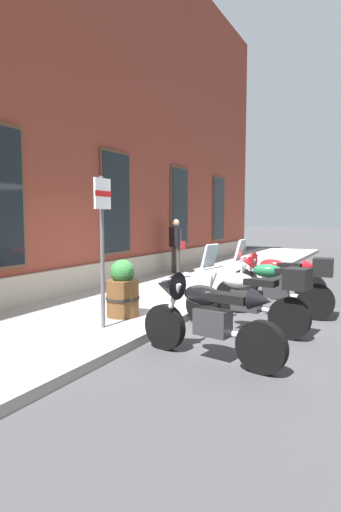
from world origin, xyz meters
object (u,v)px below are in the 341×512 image
(pedestrian_dark_jacket, at_px, (176,243))
(motorcycle_silver_touring, at_px, (251,296))
(motorcycle_green_touring, at_px, (279,285))
(motorcycle_red_sport, at_px, (273,274))
(parking_sign, at_px, (102,230))
(barrel_planter, at_px, (123,291))
(motorcycle_black_sport, at_px, (204,313))

(pedestrian_dark_jacket, bearing_deg, motorcycle_silver_touring, -141.98)
(motorcycle_green_touring, relative_size, motorcycle_red_sport, 1.02)
(parking_sign, height_order, barrel_planter, parking_sign)
(motorcycle_green_touring, bearing_deg, pedestrian_dark_jacket, 47.94)
(motorcycle_red_sport, xyz_separation_m, pedestrian_dark_jacket, (2.04, 3.33, 0.45))
(motorcycle_silver_touring, xyz_separation_m, barrel_planter, (-0.49, 2.01, -0.01))
(motorcycle_black_sport, relative_size, barrel_planter, 2.11)
(motorcycle_black_sport, xyz_separation_m, pedestrian_dark_jacket, (6.05, 3.45, 0.43))
(parking_sign, xyz_separation_m, barrel_planter, (0.72, 0.15, -1.03))
(motorcycle_black_sport, relative_size, motorcycle_red_sport, 0.97)
(motorcycle_black_sport, distance_m, parking_sign, 1.97)
(motorcycle_silver_touring, height_order, motorcycle_green_touring, motorcycle_green_touring)
(pedestrian_dark_jacket, bearing_deg, barrel_planter, -162.54)
(motorcycle_green_touring, distance_m, parking_sign, 3.31)
(motorcycle_silver_touring, relative_size, motorcycle_green_touring, 0.99)
(motorcycle_black_sport, height_order, pedestrian_dark_jacket, pedestrian_dark_jacket)
(motorcycle_black_sport, bearing_deg, barrel_planter, 62.94)
(motorcycle_black_sport, height_order, motorcycle_red_sport, motorcycle_black_sport)
(pedestrian_dark_jacket, distance_m, parking_sign, 6.12)
(motorcycle_black_sport, relative_size, pedestrian_dark_jacket, 1.26)
(motorcycle_black_sport, xyz_separation_m, motorcycle_green_touring, (2.65, -0.33, -0.01))
(motorcycle_silver_touring, relative_size, barrel_planter, 2.19)
(motorcycle_silver_touring, distance_m, pedestrian_dark_jacket, 5.89)
(motorcycle_silver_touring, distance_m, motorcycle_green_touring, 1.23)
(motorcycle_red_sport, bearing_deg, motorcycle_black_sport, -178.25)
(parking_sign, bearing_deg, pedestrian_dark_jacket, 16.78)
(motorcycle_red_sport, height_order, pedestrian_dark_jacket, pedestrian_dark_jacket)
(motorcycle_silver_touring, distance_m, motorcycle_red_sport, 2.60)
(motorcycle_red_sport, bearing_deg, motorcycle_silver_touring, -173.54)
(motorcycle_black_sport, distance_m, pedestrian_dark_jacket, 6.98)
(motorcycle_silver_touring, bearing_deg, motorcycle_green_touring, -7.32)
(motorcycle_silver_touring, height_order, pedestrian_dark_jacket, pedestrian_dark_jacket)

